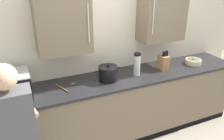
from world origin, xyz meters
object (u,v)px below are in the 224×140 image
object	(u,v)px
person_figure	(16,138)
wooden_spoon	(67,86)
fruit_bowl	(193,61)
stock_pot	(108,73)
knife_block	(163,62)
thermos_flask	(137,64)
microwave_oven	(3,87)

from	to	relation	value
person_figure	wooden_spoon	bearing A→B (deg)	52.30
fruit_bowl	stock_pot	world-z (taller)	stock_pot
wooden_spoon	person_figure	world-z (taller)	person_figure
fruit_bowl	wooden_spoon	world-z (taller)	fruit_bowl
knife_block	stock_pot	bearing A→B (deg)	-179.58
knife_block	thermos_flask	distance (m)	0.45
microwave_oven	stock_pot	bearing A→B (deg)	-2.31
wooden_spoon	thermos_flask	xyz separation A→B (m)	(0.94, -0.05, 0.15)
stock_pot	person_figure	xyz separation A→B (m)	(-1.15, -0.77, -0.05)
stock_pot	microwave_oven	bearing A→B (deg)	177.69
fruit_bowl	person_figure	world-z (taller)	person_figure
fruit_bowl	wooden_spoon	bearing A→B (deg)	178.92
microwave_oven	wooden_spoon	world-z (taller)	microwave_oven
microwave_oven	fruit_bowl	distance (m)	2.63
person_figure	fruit_bowl	bearing A→B (deg)	16.71
knife_block	person_figure	size ratio (longest dim) A/B	0.18
fruit_bowl	person_figure	xyz separation A→B (m)	(-2.54, -0.76, 0.00)
microwave_oven	person_figure	size ratio (longest dim) A/B	0.32
stock_pot	wooden_spoon	world-z (taller)	stock_pot
fruit_bowl	thermos_flask	size ratio (longest dim) A/B	0.74
fruit_bowl	stock_pot	xyz separation A→B (m)	(-1.40, 0.00, 0.05)
fruit_bowl	thermos_flask	world-z (taller)	thermos_flask
wooden_spoon	thermos_flask	size ratio (longest dim) A/B	0.78
stock_pot	fruit_bowl	bearing A→B (deg)	-0.14
knife_block	wooden_spoon	distance (m)	1.39
wooden_spoon	stock_pot	bearing A→B (deg)	-3.60
knife_block	person_figure	bearing A→B (deg)	-158.87
fruit_bowl	stock_pot	size ratio (longest dim) A/B	0.68
fruit_bowl	thermos_flask	distance (m)	0.99
thermos_flask	knife_block	bearing A→B (deg)	2.47
wooden_spoon	person_figure	distance (m)	1.01
thermos_flask	wooden_spoon	bearing A→B (deg)	177.20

